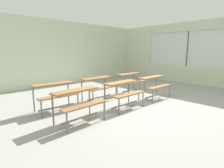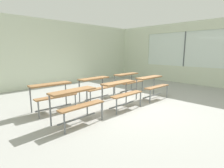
% 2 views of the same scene
% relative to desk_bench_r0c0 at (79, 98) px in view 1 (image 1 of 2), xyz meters
% --- Properties ---
extents(ground, '(10.00, 9.00, 0.05)m').
position_rel_desk_bench_r0c0_xyz_m(ground, '(1.74, 0.06, -0.59)').
color(ground, '#9E9E99').
extents(wall_back, '(10.00, 0.12, 3.00)m').
position_rel_desk_bench_r0c0_xyz_m(wall_back, '(1.74, 4.56, 0.94)').
color(wall_back, beige).
rests_on(wall_back, ground).
extents(wall_right, '(0.12, 9.00, 3.00)m').
position_rel_desk_bench_r0c0_xyz_m(wall_right, '(6.74, -0.08, 0.88)').
color(wall_right, beige).
rests_on(wall_right, ground).
extents(desk_bench_r0c0, '(1.12, 0.63, 0.74)m').
position_rel_desk_bench_r0c0_xyz_m(desk_bench_r0c0, '(0.00, 0.00, 0.00)').
color(desk_bench_r0c0, olive).
rests_on(desk_bench_r0c0, ground).
extents(desk_bench_r0c1, '(1.10, 0.59, 0.74)m').
position_rel_desk_bench_r0c0_xyz_m(desk_bench_r0c1, '(1.48, -0.01, 0.00)').
color(desk_bench_r0c1, olive).
rests_on(desk_bench_r0c1, ground).
extents(desk_bench_r0c2, '(1.12, 0.63, 0.74)m').
position_rel_desk_bench_r0c0_xyz_m(desk_bench_r0c2, '(2.98, -0.03, 0.00)').
color(desk_bench_r0c2, olive).
rests_on(desk_bench_r0c2, ground).
extents(desk_bench_r1c0, '(1.13, 0.64, 0.74)m').
position_rel_desk_bench_r0c0_xyz_m(desk_bench_r1c0, '(-0.01, 1.11, 0.00)').
color(desk_bench_r1c0, olive).
rests_on(desk_bench_r1c0, ground).
extents(desk_bench_r1c1, '(1.11, 0.62, 0.74)m').
position_rel_desk_bench_r0c0_xyz_m(desk_bench_r1c1, '(1.49, 1.10, 0.00)').
color(desk_bench_r1c1, olive).
rests_on(desk_bench_r1c1, ground).
extents(desk_bench_r1c2, '(1.10, 0.59, 0.74)m').
position_rel_desk_bench_r0c0_xyz_m(desk_bench_r1c2, '(3.06, 1.07, 0.00)').
color(desk_bench_r1c2, olive).
rests_on(desk_bench_r1c2, ground).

